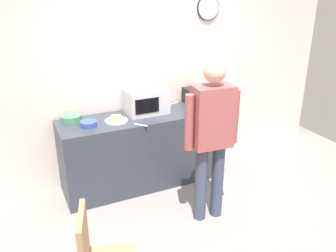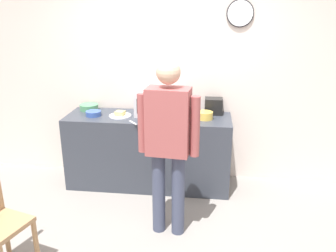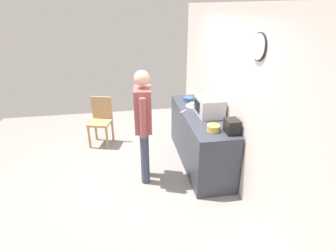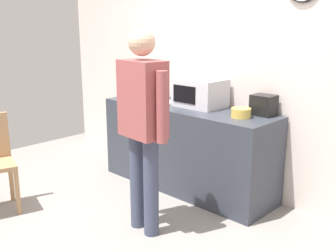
# 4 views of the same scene
# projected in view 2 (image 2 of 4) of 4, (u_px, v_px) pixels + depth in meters

# --- Properties ---
(ground_plane) EXTENTS (6.00, 6.00, 0.00)m
(ground_plane) POSITION_uv_depth(u_px,v_px,m) (156.00, 244.00, 3.37)
(ground_plane) COLOR gray
(back_wall) EXTENTS (5.40, 0.13, 2.60)m
(back_wall) POSITION_uv_depth(u_px,v_px,m) (174.00, 80.00, 4.45)
(back_wall) COLOR silver
(back_wall) RESTS_ON ground_plane
(kitchen_counter) EXTENTS (2.03, 0.62, 0.92)m
(kitchen_counter) POSITION_uv_depth(u_px,v_px,m) (149.00, 151.00, 4.40)
(kitchen_counter) COLOR #333842
(kitchen_counter) RESTS_ON ground_plane
(microwave) EXTENTS (0.50, 0.39, 0.30)m
(microwave) POSITION_uv_depth(u_px,v_px,m) (156.00, 103.00, 4.29)
(microwave) COLOR silver
(microwave) RESTS_ON kitchen_counter
(sandwich_plate) EXTENTS (0.27, 0.27, 0.07)m
(sandwich_plate) POSITION_uv_depth(u_px,v_px,m) (120.00, 115.00, 4.24)
(sandwich_plate) COLOR white
(sandwich_plate) RESTS_ON kitchen_counter
(salad_bowl) EXTENTS (0.19, 0.19, 0.06)m
(salad_bowl) POSITION_uv_depth(u_px,v_px,m) (94.00, 113.00, 4.26)
(salad_bowl) COLOR #33519E
(salad_bowl) RESTS_ON kitchen_counter
(cereal_bowl) EXTENTS (0.19, 0.19, 0.09)m
(cereal_bowl) POSITION_uv_depth(u_px,v_px,m) (205.00, 115.00, 4.13)
(cereal_bowl) COLOR gold
(cereal_bowl) RESTS_ON kitchen_counter
(mixing_bowl) EXTENTS (0.24, 0.24, 0.08)m
(mixing_bowl) POSITION_uv_depth(u_px,v_px,m) (89.00, 107.00, 4.51)
(mixing_bowl) COLOR #4C8E60
(mixing_bowl) RESTS_ON kitchen_counter
(toaster) EXTENTS (0.22, 0.18, 0.20)m
(toaster) POSITION_uv_depth(u_px,v_px,m) (214.00, 106.00, 4.32)
(toaster) COLOR black
(toaster) RESTS_ON kitchen_counter
(fork_utensil) EXTENTS (0.17, 0.07, 0.01)m
(fork_utensil) POSITION_uv_depth(u_px,v_px,m) (194.00, 112.00, 4.43)
(fork_utensil) COLOR silver
(fork_utensil) RESTS_ON kitchen_counter
(spoon_utensil) EXTENTS (0.12, 0.14, 0.01)m
(spoon_utensil) POSITION_uv_depth(u_px,v_px,m) (133.00, 123.00, 4.00)
(spoon_utensil) COLOR silver
(spoon_utensil) RESTS_ON kitchen_counter
(person_standing) EXTENTS (0.59, 0.28, 1.75)m
(person_standing) POSITION_uv_depth(u_px,v_px,m) (168.00, 138.00, 3.25)
(person_standing) COLOR #3B425A
(person_standing) RESTS_ON ground_plane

